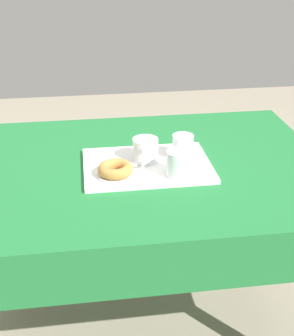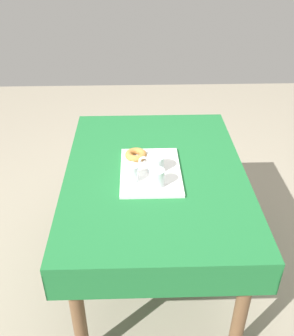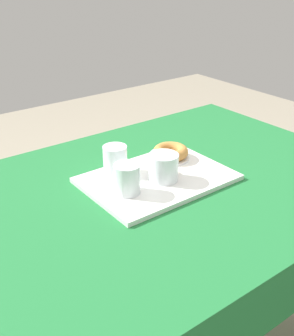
{
  "view_description": "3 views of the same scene",
  "coord_description": "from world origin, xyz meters",
  "views": [
    {
      "loc": [
        0.18,
        1.44,
        1.45
      ],
      "look_at": [
        -0.01,
        0.09,
        0.76
      ],
      "focal_mm": 50.63,
      "sensor_mm": 36.0,
      "label": 1
    },
    {
      "loc": [
        -1.63,
        0.09,
        1.83
      ],
      "look_at": [
        -0.06,
        0.04,
        0.78
      ],
      "focal_mm": 41.41,
      "sensor_mm": 36.0,
      "label": 2
    },
    {
      "loc": [
        -0.72,
        -0.86,
        1.33
      ],
      "look_at": [
        -0.03,
        0.06,
        0.76
      ],
      "focal_mm": 45.76,
      "sensor_mm": 36.0,
      "label": 3
    }
  ],
  "objects": [
    {
      "name": "donut_plate_left",
      "position": [
        0.1,
        0.1,
        0.74
      ],
      "size": [
        0.12,
        0.12,
        0.01
      ],
      "primitive_type": "cylinder",
      "color": "white",
      "rests_on": "serving_tray"
    },
    {
      "name": "dining_table",
      "position": [
        0.0,
        0.0,
        0.63
      ],
      "size": [
        1.28,
        0.92,
        0.73
      ],
      "color": "#1E6B33",
      "rests_on": "ground"
    },
    {
      "name": "tea_mug_left",
      "position": [
        -0.01,
        0.0,
        0.78
      ],
      "size": [
        0.09,
        0.13,
        0.08
      ],
      "color": "white",
      "rests_on": "serving_tray"
    },
    {
      "name": "water_glass_far",
      "position": [
        -0.1,
        0.12,
        0.78
      ],
      "size": [
        0.07,
        0.07,
        0.09
      ],
      "color": "white",
      "rests_on": "serving_tray"
    },
    {
      "name": "serving_tray",
      "position": [
        -0.02,
        0.02,
        0.73
      ],
      "size": [
        0.43,
        0.3,
        0.01
      ],
      "primitive_type": "cube",
      "color": "white",
      "rests_on": "dining_table"
    },
    {
      "name": "sugar_donut_left",
      "position": [
        0.1,
        0.1,
        0.77
      ],
      "size": [
        0.11,
        0.11,
        0.04
      ],
      "primitive_type": "torus",
      "color": "#BC7F3D",
      "rests_on": "donut_plate_left"
    },
    {
      "name": "water_glass_near",
      "position": [
        -0.14,
        0.0,
        0.78
      ],
      "size": [
        0.07,
        0.07,
        0.09
      ],
      "color": "white",
      "rests_on": "serving_tray"
    }
  ]
}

